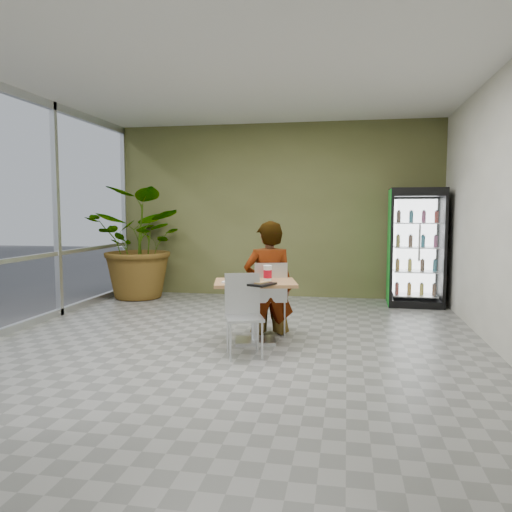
{
  "coord_description": "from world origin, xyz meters",
  "views": [
    {
      "loc": [
        1.32,
        -5.71,
        1.59
      ],
      "look_at": [
        0.14,
        0.73,
        1.0
      ],
      "focal_mm": 35.0,
      "sensor_mm": 36.0,
      "label": 1
    }
  ],
  "objects_px": {
    "chair_near": "(243,307)",
    "seated_woman": "(269,289)",
    "cafeteria_tray": "(254,283)",
    "dining_table": "(255,299)",
    "soda_cup": "(268,273)",
    "potted_plant": "(142,243)",
    "chair_far": "(270,292)",
    "beverage_fridge": "(416,247)"
  },
  "relations": [
    {
      "from": "seated_woman",
      "to": "beverage_fridge",
      "type": "distance_m",
      "value": 3.21
    },
    {
      "from": "dining_table",
      "to": "cafeteria_tray",
      "type": "relative_size",
      "value": 2.55
    },
    {
      "from": "chair_near",
      "to": "cafeteria_tray",
      "type": "height_order",
      "value": "chair_near"
    },
    {
      "from": "chair_far",
      "to": "soda_cup",
      "type": "xyz_separation_m",
      "value": [
        0.03,
        -0.37,
        0.29
      ]
    },
    {
      "from": "chair_near",
      "to": "chair_far",
      "type": "bearing_deg",
      "value": 61.95
    },
    {
      "from": "dining_table",
      "to": "seated_woman",
      "type": "xyz_separation_m",
      "value": [
        0.09,
        0.48,
        0.05
      ]
    },
    {
      "from": "potted_plant",
      "to": "beverage_fridge",
      "type": "bearing_deg",
      "value": 1.82
    },
    {
      "from": "chair_far",
      "to": "potted_plant",
      "type": "height_order",
      "value": "potted_plant"
    },
    {
      "from": "dining_table",
      "to": "chair_near",
      "type": "bearing_deg",
      "value": -94.68
    },
    {
      "from": "potted_plant",
      "to": "dining_table",
      "type": "bearing_deg",
      "value": -46.16
    },
    {
      "from": "beverage_fridge",
      "to": "chair_near",
      "type": "bearing_deg",
      "value": -122.67
    },
    {
      "from": "beverage_fridge",
      "to": "potted_plant",
      "type": "height_order",
      "value": "potted_plant"
    },
    {
      "from": "soda_cup",
      "to": "chair_near",
      "type": "bearing_deg",
      "value": -107.61
    },
    {
      "from": "chair_near",
      "to": "potted_plant",
      "type": "xyz_separation_m",
      "value": [
        -2.54,
        3.19,
        0.48
      ]
    },
    {
      "from": "chair_near",
      "to": "seated_woman",
      "type": "relative_size",
      "value": 0.51
    },
    {
      "from": "chair_far",
      "to": "chair_near",
      "type": "bearing_deg",
      "value": 65.3
    },
    {
      "from": "dining_table",
      "to": "chair_near",
      "type": "distance_m",
      "value": 0.5
    },
    {
      "from": "beverage_fridge",
      "to": "soda_cup",
      "type": "bearing_deg",
      "value": -125.47
    },
    {
      "from": "dining_table",
      "to": "beverage_fridge",
      "type": "distance_m",
      "value": 3.64
    },
    {
      "from": "dining_table",
      "to": "soda_cup",
      "type": "relative_size",
      "value": 5.81
    },
    {
      "from": "seated_woman",
      "to": "potted_plant",
      "type": "xyz_separation_m",
      "value": [
        -2.67,
        2.21,
        0.42
      ]
    },
    {
      "from": "soda_cup",
      "to": "cafeteria_tray",
      "type": "bearing_deg",
      "value": -106.73
    },
    {
      "from": "chair_near",
      "to": "potted_plant",
      "type": "bearing_deg",
      "value": 109.86
    },
    {
      "from": "chair_far",
      "to": "beverage_fridge",
      "type": "xyz_separation_m",
      "value": [
        2.11,
        2.41,
        0.44
      ]
    },
    {
      "from": "chair_far",
      "to": "potted_plant",
      "type": "distance_m",
      "value": 3.54
    },
    {
      "from": "dining_table",
      "to": "potted_plant",
      "type": "height_order",
      "value": "potted_plant"
    },
    {
      "from": "chair_near",
      "to": "potted_plant",
      "type": "relative_size",
      "value": 0.45
    },
    {
      "from": "soda_cup",
      "to": "cafeteria_tray",
      "type": "relative_size",
      "value": 0.44
    },
    {
      "from": "soda_cup",
      "to": "beverage_fridge",
      "type": "height_order",
      "value": "beverage_fridge"
    },
    {
      "from": "dining_table",
      "to": "potted_plant",
      "type": "relative_size",
      "value": 0.54
    },
    {
      "from": "chair_near",
      "to": "cafeteria_tray",
      "type": "relative_size",
      "value": 2.1
    },
    {
      "from": "dining_table",
      "to": "soda_cup",
      "type": "xyz_separation_m",
      "value": [
        0.14,
        0.07,
        0.3
      ]
    },
    {
      "from": "beverage_fridge",
      "to": "potted_plant",
      "type": "relative_size",
      "value": 0.98
    },
    {
      "from": "chair_near",
      "to": "seated_woman",
      "type": "xyz_separation_m",
      "value": [
        0.13,
        0.99,
        0.06
      ]
    },
    {
      "from": "cafeteria_tray",
      "to": "potted_plant",
      "type": "bearing_deg",
      "value": 131.55
    },
    {
      "from": "chair_near",
      "to": "beverage_fridge",
      "type": "distance_m",
      "value": 4.06
    },
    {
      "from": "dining_table",
      "to": "soda_cup",
      "type": "distance_m",
      "value": 0.34
    },
    {
      "from": "seated_woman",
      "to": "soda_cup",
      "type": "distance_m",
      "value": 0.49
    },
    {
      "from": "chair_far",
      "to": "soda_cup",
      "type": "height_order",
      "value": "chair_far"
    },
    {
      "from": "seated_woman",
      "to": "soda_cup",
      "type": "relative_size",
      "value": 9.44
    },
    {
      "from": "dining_table",
      "to": "chair_near",
      "type": "relative_size",
      "value": 1.21
    },
    {
      "from": "dining_table",
      "to": "beverage_fridge",
      "type": "xyz_separation_m",
      "value": [
        2.22,
        2.84,
        0.45
      ]
    }
  ]
}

